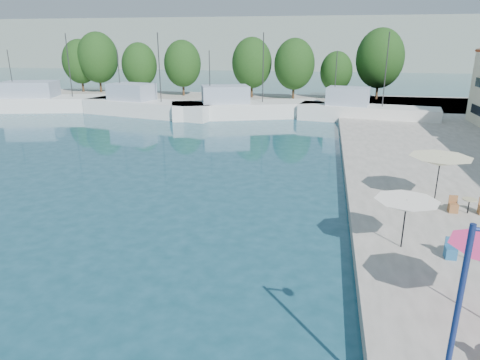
% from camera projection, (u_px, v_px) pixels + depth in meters
% --- Properties ---
extents(quay_far, '(90.00, 16.00, 0.60)m').
position_uv_depth(quay_far, '(241.00, 101.00, 63.53)').
color(quay_far, gray).
rests_on(quay_far, ground).
extents(hill_west, '(180.00, 40.00, 16.00)m').
position_uv_depth(hill_west, '(231.00, 44.00, 151.98)').
color(hill_west, gray).
rests_on(hill_west, ground).
extents(hill_east, '(140.00, 40.00, 12.00)m').
position_uv_depth(hill_east, '(427.00, 49.00, 158.19)').
color(hill_east, gray).
rests_on(hill_east, ground).
extents(trawler_01, '(22.21, 10.93, 10.20)m').
position_uv_depth(trawler_01, '(53.00, 102.00, 57.02)').
color(trawler_01, white).
rests_on(trawler_01, ground).
extents(trawler_02, '(17.97, 8.32, 10.20)m').
position_uv_depth(trawler_02, '(147.00, 107.00, 53.09)').
color(trawler_02, silver).
rests_on(trawler_02, ground).
extents(trawler_03, '(18.71, 10.60, 10.20)m').
position_uv_depth(trawler_03, '(244.00, 108.00, 51.77)').
color(trawler_03, silver).
rests_on(trawler_03, ground).
extents(trawler_04, '(15.90, 6.55, 10.20)m').
position_uv_depth(trawler_04, '(364.00, 112.00, 49.05)').
color(trawler_04, silver).
rests_on(trawler_04, ground).
extents(tree_01, '(5.82, 5.82, 8.62)m').
position_uv_depth(tree_01, '(80.00, 62.00, 71.55)').
color(tree_01, '#3F2B19').
rests_on(tree_01, quay_far).
extents(tree_02, '(6.60, 6.60, 9.76)m').
position_uv_depth(tree_02, '(98.00, 58.00, 70.66)').
color(tree_02, '#3F2B19').
rests_on(tree_02, quay_far).
extents(tree_03, '(5.47, 5.47, 8.09)m').
position_uv_depth(tree_03, '(139.00, 65.00, 67.07)').
color(tree_03, '#3F2B19').
rests_on(tree_03, quay_far).
extents(tree_04, '(5.72, 5.72, 8.47)m').
position_uv_depth(tree_04, '(182.00, 64.00, 66.47)').
color(tree_04, '#3F2B19').
rests_on(tree_04, quay_far).
extents(tree_05, '(5.99, 5.99, 8.86)m').
position_uv_depth(tree_05, '(252.00, 63.00, 64.08)').
color(tree_05, '#3F2B19').
rests_on(tree_05, quay_far).
extents(tree_06, '(5.89, 5.89, 8.71)m').
position_uv_depth(tree_06, '(294.00, 64.00, 62.19)').
color(tree_06, '#3F2B19').
rests_on(tree_06, quay_far).
extents(tree_07, '(4.66, 4.66, 6.90)m').
position_uv_depth(tree_07, '(336.00, 72.00, 62.62)').
color(tree_07, '#3F2B19').
rests_on(tree_07, quay_far).
extents(tree_08, '(6.84, 6.84, 10.12)m').
position_uv_depth(tree_08, '(380.00, 58.00, 61.96)').
color(tree_08, '#3F2B19').
rests_on(tree_08, quay_far).
extents(umbrella_white, '(2.59, 2.59, 2.10)m').
position_uv_depth(umbrella_white, '(406.00, 206.00, 17.33)').
color(umbrella_white, black).
rests_on(umbrella_white, quay_right).
extents(umbrella_cream, '(3.21, 3.21, 2.46)m').
position_uv_depth(umbrella_cream, '(440.00, 161.00, 22.39)').
color(umbrella_cream, black).
rests_on(umbrella_cream, quay_right).
extents(cafe_table_02, '(1.82, 0.70, 0.76)m').
position_uv_depth(cafe_table_02, '(470.00, 253.00, 16.74)').
color(cafe_table_02, black).
rests_on(cafe_table_02, quay_right).
extents(cafe_table_03, '(1.82, 0.70, 0.76)m').
position_uv_depth(cafe_table_03, '(468.00, 208.00, 21.31)').
color(cafe_table_03, black).
rests_on(cafe_table_03, quay_right).
extents(street_lamp, '(1.04, 0.36, 5.03)m').
position_uv_depth(street_lamp, '(478.00, 297.00, 8.26)').
color(street_lamp, navy).
rests_on(street_lamp, quay_right).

